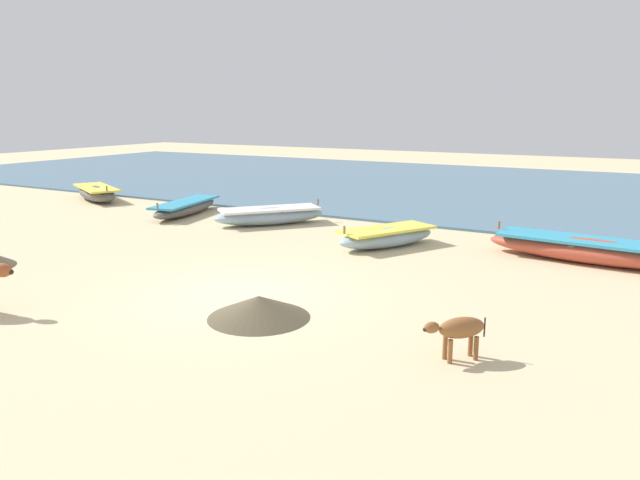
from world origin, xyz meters
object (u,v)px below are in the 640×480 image
at_px(fishing_boat_1, 387,236).
at_px(calf_near_brown, 459,330).
at_px(fishing_boat_4, 186,207).
at_px(fishing_boat_2, 97,193).
at_px(fishing_boat_3, 270,215).
at_px(fishing_boat_0, 591,250).

bearing_deg(fishing_boat_1, calf_near_brown, 59.28).
distance_m(fishing_boat_1, fishing_boat_4, 8.10).
distance_m(fishing_boat_1, fishing_boat_2, 13.56).
bearing_deg(fishing_boat_4, fishing_boat_3, 78.00).
distance_m(fishing_boat_1, calf_near_brown, 7.36).
distance_m(fishing_boat_0, calf_near_brown, 7.21).
distance_m(fishing_boat_2, fishing_boat_3, 8.99).
relative_size(fishing_boat_2, fishing_boat_3, 1.09).
distance_m(fishing_boat_1, fishing_boat_3, 4.61).
xyz_separation_m(fishing_boat_2, fishing_boat_4, (5.40, -0.82, -0.04)).
bearing_deg(fishing_boat_2, calf_near_brown, 1.66).
xyz_separation_m(fishing_boat_2, fishing_boat_3, (8.95, -0.85, -0.01)).
distance_m(fishing_boat_0, fishing_boat_4, 12.98).
bearing_deg(fishing_boat_0, fishing_boat_4, 4.20).
relative_size(fishing_boat_3, fishing_boat_4, 0.89).
distance_m(fishing_boat_4, calf_near_brown, 13.95).
bearing_deg(fishing_boat_1, fishing_boat_3, -75.19).
height_order(fishing_boat_1, fishing_boat_2, fishing_boat_2).
bearing_deg(fishing_boat_3, fishing_boat_1, -62.63).
bearing_deg(fishing_boat_0, fishing_boat_2, 2.04).
height_order(fishing_boat_2, calf_near_brown, fishing_boat_2).
bearing_deg(fishing_boat_0, calf_near_brown, 86.26).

